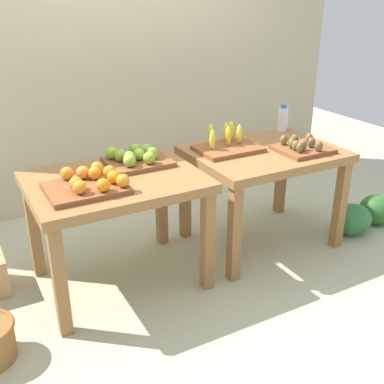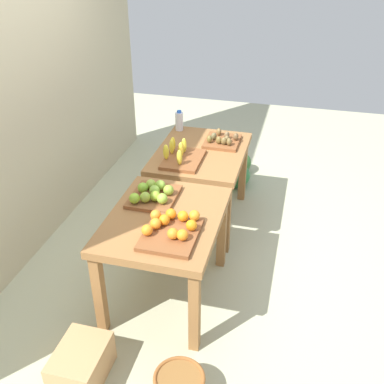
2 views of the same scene
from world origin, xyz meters
name	(u,v)px [view 1 (image 1 of 2)]	position (x,y,z in m)	size (l,w,h in m)	color
ground_plane	(195,259)	(0.00, 0.00, 0.00)	(8.00, 8.00, 0.00)	#B7BA97
back_wall	(117,26)	(0.00, 1.35, 1.50)	(4.40, 0.12, 3.00)	#C3B693
display_table_left	(116,194)	(-0.56, 0.00, 0.63)	(1.04, 0.80, 0.74)	#976639
display_table_right	(263,164)	(0.56, 0.00, 0.63)	(1.04, 0.80, 0.74)	#976639
orange_bin	(90,183)	(-0.74, -0.11, 0.78)	(0.45, 0.37, 0.11)	brown
apple_bin	(136,158)	(-0.35, 0.15, 0.78)	(0.40, 0.34, 0.11)	brown
banana_crate	(227,144)	(0.32, 0.12, 0.78)	(0.44, 0.33, 0.17)	brown
kiwi_bin	(302,147)	(0.76, -0.16, 0.77)	(0.36, 0.32, 0.10)	brown
water_bottle	(283,119)	(0.98, 0.32, 0.83)	(0.08, 0.08, 0.21)	silver
watermelon_pile	(364,214)	(1.41, -0.24, 0.13)	(0.70, 0.39, 0.25)	#2E622A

